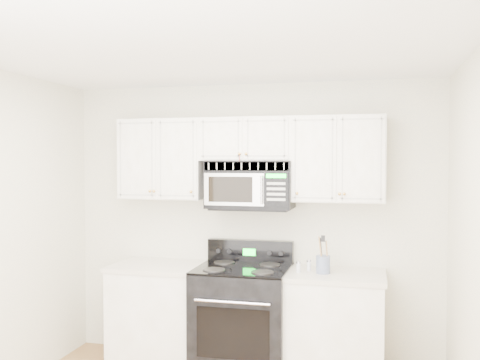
% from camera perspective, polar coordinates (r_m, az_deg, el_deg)
% --- Properties ---
extents(room, '(3.51, 3.51, 2.61)m').
position_cam_1_polar(room, '(3.40, -5.31, -7.75)').
color(room, brown).
rests_on(room, ground).
extents(base_cabinet_left, '(0.86, 0.65, 0.92)m').
position_cam_1_polar(base_cabinet_left, '(5.19, -8.50, -14.23)').
color(base_cabinet_left, white).
rests_on(base_cabinet_left, ground).
extents(base_cabinet_right, '(0.86, 0.65, 0.92)m').
position_cam_1_polar(base_cabinet_right, '(4.84, 10.00, -15.45)').
color(base_cabinet_right, white).
rests_on(base_cabinet_right, ground).
extents(range, '(0.81, 0.74, 1.13)m').
position_cam_1_polar(range, '(4.91, 0.29, -14.45)').
color(range, black).
rests_on(range, ground).
extents(upper_cabinets, '(2.44, 0.37, 0.75)m').
position_cam_1_polar(upper_cabinets, '(4.88, 0.80, 2.70)').
color(upper_cabinets, white).
rests_on(upper_cabinets, ground).
extents(microwave, '(0.77, 0.44, 0.43)m').
position_cam_1_polar(microwave, '(4.84, 1.11, -0.49)').
color(microwave, black).
rests_on(microwave, ground).
extents(utensil_crock, '(0.12, 0.12, 0.32)m').
position_cam_1_polar(utensil_crock, '(4.66, 8.86, -8.81)').
color(utensil_crock, slate).
rests_on(utensil_crock, base_cabinet_right).
extents(shaker_salt, '(0.04, 0.04, 0.09)m').
position_cam_1_polar(shaker_salt, '(4.68, 6.25, -9.19)').
color(shaker_salt, silver).
rests_on(shaker_salt, base_cabinet_right).
extents(shaker_pepper, '(0.04, 0.04, 0.10)m').
position_cam_1_polar(shaker_pepper, '(4.75, 7.37, -9.01)').
color(shaker_pepper, silver).
rests_on(shaker_pepper, base_cabinet_right).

